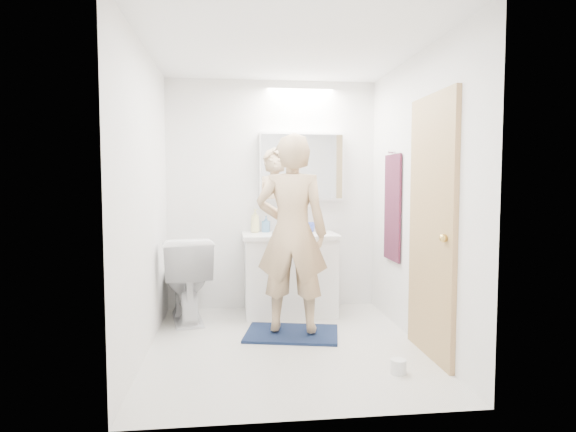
{
  "coord_description": "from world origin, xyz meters",
  "views": [
    {
      "loc": [
        -0.43,
        -3.86,
        1.35
      ],
      "look_at": [
        0.05,
        0.25,
        1.05
      ],
      "focal_mm": 30.18,
      "sensor_mm": 36.0,
      "label": 1
    }
  ],
  "objects": [
    {
      "name": "bath_rug",
      "position": [
        0.09,
        0.27,
        0.01
      ],
      "size": [
        0.9,
        0.71,
        0.02
      ],
      "primitive_type": "cube",
      "rotation": [
        0.0,
        0.0,
        -0.21
      ],
      "color": "#152442",
      "rests_on": "floor"
    },
    {
      "name": "ceiling",
      "position": [
        0.0,
        0.0,
        2.4
      ],
      "size": [
        2.5,
        2.5,
        0.0
      ],
      "primitive_type": "plane",
      "rotation": [
        3.14,
        0.0,
        0.0
      ],
      "color": "white",
      "rests_on": "floor"
    },
    {
      "name": "toothbrush_cup",
      "position": [
        0.39,
        1.12,
        0.87
      ],
      "size": [
        0.11,
        0.11,
        0.1
      ],
      "primitive_type": "imported",
      "rotation": [
        0.0,
        0.0,
        -0.04
      ],
      "color": "#4258C8",
      "rests_on": "countertop"
    },
    {
      "name": "toilet",
      "position": [
        -0.87,
        0.85,
        0.41
      ],
      "size": [
        0.59,
        0.87,
        0.82
      ],
      "primitive_type": "imported",
      "rotation": [
        0.0,
        0.0,
        3.32
      ],
      "color": "white",
      "rests_on": "floor"
    },
    {
      "name": "towel_hook",
      "position": [
        1.07,
        0.55,
        1.62
      ],
      "size": [
        0.07,
        0.02,
        0.02
      ],
      "primitive_type": "cylinder",
      "rotation": [
        0.0,
        1.57,
        0.0
      ],
      "color": "silver",
      "rests_on": "wall_right"
    },
    {
      "name": "wall_left",
      "position": [
        -1.1,
        0.0,
        1.2
      ],
      "size": [
        0.0,
        2.5,
        2.5
      ],
      "primitive_type": "plane",
      "rotation": [
        1.57,
        0.0,
        1.57
      ],
      "color": "white",
      "rests_on": "floor"
    },
    {
      "name": "floor",
      "position": [
        0.0,
        0.0,
        0.0
      ],
      "size": [
        2.5,
        2.5,
        0.0
      ],
      "primitive_type": "plane",
      "color": "silver",
      "rests_on": "ground"
    },
    {
      "name": "wall_back",
      "position": [
        0.0,
        1.25,
        1.2
      ],
      "size": [
        2.5,
        0.0,
        2.5
      ],
      "primitive_type": "plane",
      "rotation": [
        1.57,
        0.0,
        0.0
      ],
      "color": "white",
      "rests_on": "floor"
    },
    {
      "name": "wall_right",
      "position": [
        1.1,
        0.0,
        1.2
      ],
      "size": [
        0.0,
        2.5,
        2.5
      ],
      "primitive_type": "plane",
      "rotation": [
        1.57,
        0.0,
        -1.57
      ],
      "color": "white",
      "rests_on": "floor"
    },
    {
      "name": "toilet_paper_roll",
      "position": [
        0.72,
        -0.66,
        0.05
      ],
      "size": [
        0.11,
        0.11,
        0.1
      ],
      "primitive_type": "cylinder",
      "color": "silver",
      "rests_on": "floor"
    },
    {
      "name": "wall_front",
      "position": [
        0.0,
        -1.25,
        1.2
      ],
      "size": [
        2.5,
        0.0,
        2.5
      ],
      "primitive_type": "plane",
      "rotation": [
        -1.57,
        0.0,
        0.0
      ],
      "color": "white",
      "rests_on": "floor"
    },
    {
      "name": "faucet",
      "position": [
        0.15,
        1.19,
        0.9
      ],
      "size": [
        0.02,
        0.02,
        0.16
      ],
      "primitive_type": "cylinder",
      "color": "silver",
      "rests_on": "countertop"
    },
    {
      "name": "vanity_cabinet",
      "position": [
        0.15,
        0.96,
        0.39
      ],
      "size": [
        0.9,
        0.55,
        0.78
      ],
      "primitive_type": "cube",
      "color": "white",
      "rests_on": "floor"
    },
    {
      "name": "person",
      "position": [
        0.09,
        0.27,
        0.9
      ],
      "size": [
        0.69,
        0.53,
        1.7
      ],
      "primitive_type": "imported",
      "rotation": [
        0.0,
        0.0,
        2.93
      ],
      "color": "tan",
      "rests_on": "bath_rug"
    },
    {
      "name": "soap_bottle_b",
      "position": [
        -0.08,
        1.15,
        0.91
      ],
      "size": [
        0.09,
        0.1,
        0.17
      ],
      "primitive_type": "imported",
      "rotation": [
        0.0,
        0.0,
        -0.26
      ],
      "color": "#5182AD",
      "rests_on": "countertop"
    },
    {
      "name": "soap_bottle_a",
      "position": [
        -0.19,
        1.11,
        0.94
      ],
      "size": [
        0.13,
        0.13,
        0.24
      ],
      "primitive_type": "imported",
      "rotation": [
        0.0,
        0.0,
        0.61
      ],
      "color": "beige",
      "rests_on": "countertop"
    },
    {
      "name": "door",
      "position": [
        1.08,
        -0.35,
        1.0
      ],
      "size": [
        0.04,
        0.8,
        2.0
      ],
      "primitive_type": "cube",
      "color": "tan",
      "rests_on": "wall_right"
    },
    {
      "name": "mirror_panel",
      "position": [
        0.3,
        1.1,
        1.5
      ],
      "size": [
        0.84,
        0.01,
        0.66
      ],
      "primitive_type": "cube",
      "color": "silver",
      "rests_on": "medicine_cabinet"
    },
    {
      "name": "medicine_cabinet",
      "position": [
        0.3,
        1.18,
        1.5
      ],
      "size": [
        0.88,
        0.14,
        0.7
      ],
      "primitive_type": "cube",
      "color": "white",
      "rests_on": "wall_back"
    },
    {
      "name": "door_knob",
      "position": [
        1.04,
        -0.65,
        0.95
      ],
      "size": [
        0.06,
        0.06,
        0.06
      ],
      "primitive_type": "sphere",
      "color": "gold",
      "rests_on": "door"
    },
    {
      "name": "sink_basin",
      "position": [
        0.15,
        0.99,
        0.84
      ],
      "size": [
        0.36,
        0.36,
        0.03
      ],
      "primitive_type": "cylinder",
      "color": "silver",
      "rests_on": "countertop"
    },
    {
      "name": "towel",
      "position": [
        1.08,
        0.55,
        1.1
      ],
      "size": [
        0.02,
        0.42,
        1.0
      ],
      "primitive_type": "cube",
      "color": "#101D34",
      "rests_on": "wall_right"
    },
    {
      "name": "countertop",
      "position": [
        0.15,
        0.96,
        0.8
      ],
      "size": [
        0.95,
        0.58,
        0.04
      ],
      "primitive_type": "cube",
      "color": "white",
      "rests_on": "vanity_cabinet"
    }
  ]
}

